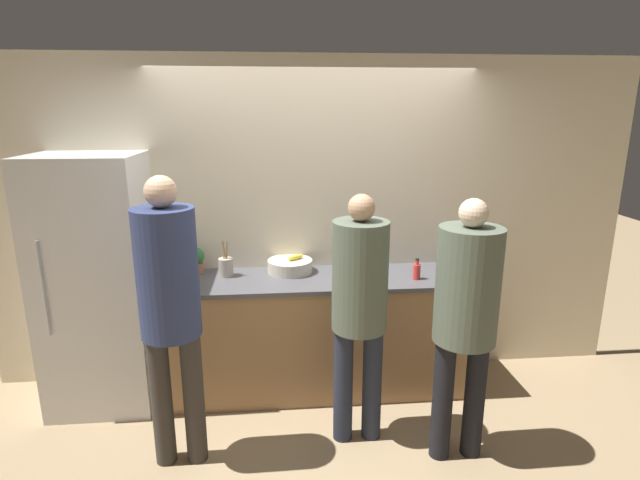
# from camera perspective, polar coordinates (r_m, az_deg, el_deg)

# --- Properties ---
(ground_plane) EXTENTS (14.00, 14.00, 0.00)m
(ground_plane) POSITION_cam_1_polar(r_m,az_deg,el_deg) (3.95, 0.20, -19.00)
(ground_plane) COLOR #9E8460
(wall_back) EXTENTS (5.20, 0.06, 2.60)m
(wall_back) POSITION_cam_1_polar(r_m,az_deg,el_deg) (4.05, -0.69, 2.00)
(wall_back) COLOR beige
(wall_back) RESTS_ON ground_plane
(counter) EXTENTS (2.40, 0.65, 0.94)m
(counter) POSITION_cam_1_polar(r_m,az_deg,el_deg) (4.03, -0.29, -10.54)
(counter) COLOR #9E754C
(counter) RESTS_ON ground_plane
(refrigerator) EXTENTS (0.75, 0.67, 1.90)m
(refrigerator) POSITION_cam_1_polar(r_m,az_deg,el_deg) (4.03, -24.07, -4.63)
(refrigerator) COLOR white
(refrigerator) RESTS_ON ground_plane
(person_left) EXTENTS (0.36, 0.36, 1.84)m
(person_left) POSITION_cam_1_polar(r_m,az_deg,el_deg) (3.10, -16.83, -6.44)
(person_left) COLOR #38332D
(person_left) RESTS_ON ground_plane
(person_center) EXTENTS (0.36, 0.36, 1.70)m
(person_center) POSITION_cam_1_polar(r_m,az_deg,el_deg) (3.23, 4.54, -6.70)
(person_center) COLOR #232838
(person_center) RESTS_ON ground_plane
(person_right) EXTENTS (0.38, 0.38, 1.70)m
(person_right) POSITION_cam_1_polar(r_m,az_deg,el_deg) (3.17, 16.34, -7.34)
(person_right) COLOR black
(person_right) RESTS_ON ground_plane
(fruit_bowl) EXTENTS (0.35, 0.35, 0.14)m
(fruit_bowl) POSITION_cam_1_polar(r_m,az_deg,el_deg) (3.95, -3.44, -2.96)
(fruit_bowl) COLOR beige
(fruit_bowl) RESTS_ON counter
(utensil_crock) EXTENTS (0.11, 0.11, 0.28)m
(utensil_crock) POSITION_cam_1_polar(r_m,az_deg,el_deg) (3.91, -10.70, -3.00)
(utensil_crock) COLOR #ADA393
(utensil_crock) RESTS_ON counter
(bottle_clear) EXTENTS (0.07, 0.07, 0.19)m
(bottle_clear) POSITION_cam_1_polar(r_m,az_deg,el_deg) (3.79, 1.86, -3.39)
(bottle_clear) COLOR silver
(bottle_clear) RESTS_ON counter
(bottle_red) EXTENTS (0.06, 0.06, 0.16)m
(bottle_red) POSITION_cam_1_polar(r_m,az_deg,el_deg) (3.85, 11.00, -3.49)
(bottle_red) COLOR red
(bottle_red) RESTS_ON counter
(cup_white) EXTENTS (0.07, 0.07, 0.08)m
(cup_white) POSITION_cam_1_polar(r_m,az_deg,el_deg) (3.76, 4.59, -4.15)
(cup_white) COLOR white
(cup_white) RESTS_ON counter
(potted_plant) EXTENTS (0.13, 0.13, 0.20)m
(potted_plant) POSITION_cam_1_polar(r_m,az_deg,el_deg) (4.02, -13.97, -2.17)
(potted_plant) COLOR #9E6042
(potted_plant) RESTS_ON counter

